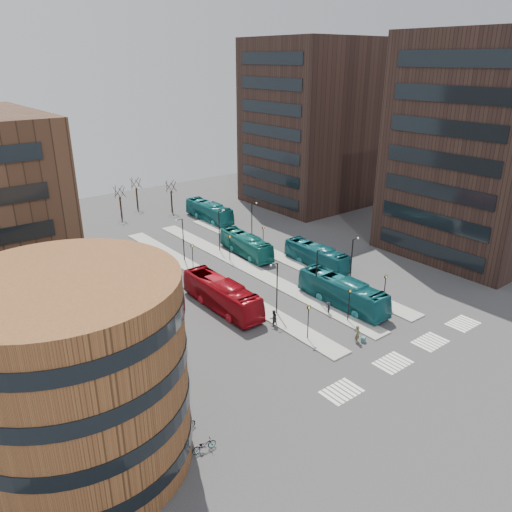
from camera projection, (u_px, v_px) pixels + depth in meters
ground at (437, 379)px, 44.35m from camera, size 160.00×160.00×0.00m
island_left at (212, 280)px, 63.93m from camera, size 2.50×45.00×0.15m
island_mid at (249, 269)px, 67.38m from camera, size 2.50×45.00×0.15m
island_right at (283, 258)px, 70.82m from camera, size 2.50×45.00×0.15m
suitcase at (363, 340)px, 50.00m from camera, size 0.54×0.48×0.56m
red_bus at (222, 294)px, 56.28m from camera, size 2.90×12.30×3.42m
teal_bus_a at (342, 292)px, 56.98m from camera, size 2.86×11.95×3.32m
teal_bus_b at (246, 245)px, 71.84m from camera, size 3.45×11.02×3.02m
teal_bus_c at (316, 256)px, 67.93m from camera, size 2.58×10.66×2.97m
teal_bus_d at (209, 211)px, 87.12m from camera, size 2.78×11.57×3.22m
traveller at (358, 334)px, 49.68m from camera, size 0.81×0.70×1.88m
commuter_a at (273, 318)px, 52.82m from camera, size 0.93×0.75×1.82m
commuter_b at (327, 297)px, 57.56m from camera, size 0.43×1.02×1.73m
commuter_c at (328, 308)px, 55.31m from camera, size 0.93×1.09×1.47m
bicycle_near at (204, 445)px, 36.06m from camera, size 1.96×0.87×1.00m
bicycle_mid at (186, 426)px, 37.91m from camera, size 1.82×0.70×1.07m
bicycle_far at (180, 420)px, 38.54m from camera, size 1.98×0.91×1.00m
crosswalk_stripes at (411, 353)px, 48.27m from camera, size 22.35×2.40×0.01m
round_building at (73, 376)px, 32.99m from camera, size 15.16×15.16×14.00m
tower_near at (483, 148)px, 68.85m from camera, size 20.12×20.00×30.00m
tower_far at (311, 124)px, 93.68m from camera, size 20.12×20.00×30.00m
sign_poles at (281, 269)px, 61.17m from camera, size 12.45×22.12×3.65m
lamp_posts at (263, 247)px, 64.99m from camera, size 14.04×20.24×6.12m
bare_trees at (143, 199)px, 90.64m from camera, size 10.97×8.14×5.90m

